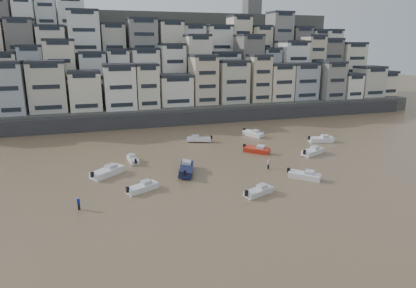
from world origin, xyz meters
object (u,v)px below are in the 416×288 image
object	(u,v)px
boat_f	(133,159)
boat_j	(142,186)
boat_b	(305,174)
boat_e	(257,149)
boat_k	(107,171)
boat_i	(253,133)
person_blue	(79,203)
boat_g	(321,139)
boat_h	(199,138)
boat_a	(259,190)
boat_d	(313,151)
boat_c	(186,168)
person_pink	(268,164)

from	to	relation	value
boat_f	boat_j	world-z (taller)	boat_j
boat_b	boat_f	xyz separation A→B (m)	(-24.53, 16.84, -0.08)
boat_e	boat_k	bearing A→B (deg)	-125.80
boat_i	person_blue	size ratio (longest dim) A/B	3.28
boat_g	person_blue	xyz separation A→B (m)	(-49.10, -19.74, 0.07)
boat_b	boat_h	distance (m)	28.53
boat_e	boat_h	xyz separation A→B (m)	(-8.29, 11.54, 0.02)
boat_e	boat_h	bearing A→B (deg)	170.78
boat_e	boat_g	xyz separation A→B (m)	(16.66, 3.23, 0.04)
boat_e	boat_j	distance (m)	27.04
boat_g	boat_f	bearing A→B (deg)	-168.27
boat_a	person_blue	distance (m)	23.94
boat_h	boat_d	bearing A→B (deg)	160.17
boat_c	boat_i	bearing A→B (deg)	-28.48
boat_f	person_blue	size ratio (longest dim) A/B	2.78
boat_a	boat_j	world-z (taller)	boat_j
boat_d	person_pink	size ratio (longest dim) A/B	3.31
person_pink	boat_g	bearing A→B (deg)	33.55
boat_g	boat_i	world-z (taller)	boat_g
boat_d	person_pink	bearing A→B (deg)	178.51
boat_c	boat_e	world-z (taller)	boat_c
boat_h	boat_e	bearing A→B (deg)	147.42
boat_a	person_pink	distance (m)	11.70
boat_c	boat_f	xyz separation A→B (m)	(-7.57, 8.70, -0.31)
boat_j	person_blue	distance (m)	9.38
boat_f	person_pink	bearing A→B (deg)	-122.23
boat_f	boat_h	distance (m)	18.35
boat_f	person_pink	world-z (taller)	person_pink
boat_a	boat_d	xyz separation A→B (m)	(18.24, 14.73, 0.09)
boat_h	boat_j	size ratio (longest dim) A/B	1.09
boat_j	boat_k	size ratio (longest dim) A/B	0.81
boat_e	person_pink	size ratio (longest dim) A/B	3.17
boat_c	person_blue	world-z (taller)	boat_c
boat_h	boat_i	xyz separation A→B (m)	(13.17, 1.08, 0.01)
boat_f	boat_g	bearing A→B (deg)	-93.06
boat_g	person_pink	world-z (taller)	person_pink
boat_a	boat_f	size ratio (longest dim) A/B	1.04
boat_c	boat_k	xyz separation A→B (m)	(-12.29, 2.78, -0.10)
boat_f	boat_j	bearing A→B (deg)	173.12
boat_g	boat_a	bearing A→B (deg)	-129.50
boat_b	boat_e	bearing A→B (deg)	139.88
boat_b	boat_g	bearing A→B (deg)	96.30
boat_i	boat_g	bearing A→B (deg)	27.57
boat_i	boat_c	bearing A→B (deg)	-70.24
boat_b	boat_d	size ratio (longest dim) A/B	0.94
boat_b	boat_g	size ratio (longest dim) A/B	0.93
boat_b	boat_c	world-z (taller)	boat_c
boat_c	person_blue	bearing A→B (deg)	137.08
boat_b	boat_f	distance (m)	29.76
boat_f	boat_k	bearing A→B (deg)	135.78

